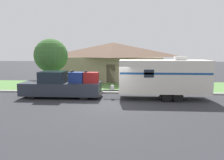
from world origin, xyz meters
name	(u,v)px	position (x,y,z in m)	size (l,w,h in m)	color
ground_plane	(111,104)	(0.00, 0.00, 0.00)	(120.00, 120.00, 0.00)	#2D2D33
curb_strip	(114,93)	(0.00, 3.75, 0.07)	(80.00, 0.30, 0.14)	#ADADA8
lawn_strip	(116,86)	(0.00, 7.40, 0.01)	(80.00, 7.00, 0.03)	#568442
house_across_street	(113,61)	(-0.71, 12.79, 2.40)	(12.33, 7.12, 4.62)	gray
pickup_truck	(62,86)	(-3.97, 1.91, 0.93)	(6.20, 2.07, 2.10)	black
travel_trailer	(163,76)	(3.80, 1.91, 1.72)	(7.81, 2.31, 3.21)	black
mailbox	(65,80)	(-4.59, 4.75, 0.95)	(0.48, 0.20, 1.23)	brown
tree_in_yard	(51,56)	(-6.01, 5.42, 3.16)	(3.11, 3.11, 4.73)	brown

